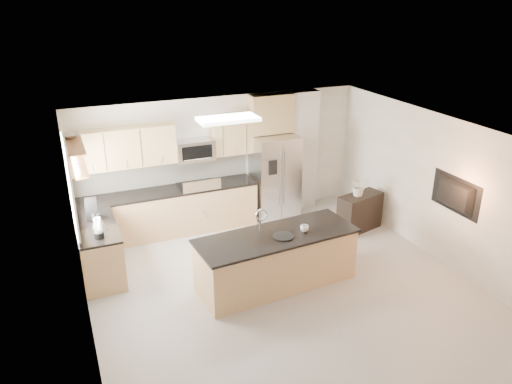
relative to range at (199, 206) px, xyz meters
name	(u,v)px	position (x,y,z in m)	size (l,w,h in m)	color
floor	(289,295)	(0.60, -2.92, -0.47)	(6.50, 6.50, 0.00)	#ACA9A3
ceiling	(293,139)	(0.60, -2.92, 2.13)	(6.00, 6.50, 0.02)	white
wall_back	(221,159)	(0.60, 0.33, 0.83)	(6.00, 0.02, 2.60)	silver
wall_front	(444,360)	(0.60, -6.17, 0.83)	(6.00, 0.02, 2.60)	silver
wall_left	(83,262)	(-2.40, -2.92, 0.83)	(0.02, 6.50, 2.60)	silver
wall_right	(447,193)	(3.60, -2.92, 0.83)	(0.02, 6.50, 2.60)	silver
back_counter	(168,211)	(-0.63, 0.01, 0.00)	(3.55, 0.66, 1.44)	tan
left_counter	(99,250)	(-2.07, -1.07, -0.01)	(0.66, 1.50, 0.92)	tan
range	(199,206)	(0.00, 0.00, 0.00)	(0.76, 0.64, 1.14)	black
upper_cabinets	(158,144)	(-0.70, 0.16, 1.35)	(3.50, 0.33, 0.75)	tan
microwave	(194,150)	(0.00, 0.12, 1.16)	(0.76, 0.40, 0.40)	#B8B8BB
refrigerator	(274,177)	(1.66, -0.05, 0.42)	(0.92, 0.78, 1.78)	#B8B8BB
partition_column	(302,151)	(2.42, 0.18, 0.83)	(0.60, 0.30, 2.60)	beige
window	(71,187)	(-2.38, -1.07, 1.18)	(0.04, 1.15, 1.65)	white
shelf_lower	(76,166)	(-2.25, -0.97, 1.48)	(0.30, 1.20, 0.04)	olive
shelf_upper	(73,144)	(-2.25, -0.97, 1.85)	(0.30, 1.20, 0.04)	olive
ceiling_fixture	(228,119)	(0.20, -1.32, 2.09)	(1.00, 0.50, 0.06)	white
island	(276,259)	(0.56, -2.52, -0.01)	(2.70, 1.15, 1.34)	tan
credenza	(360,212)	(2.97, -1.33, -0.09)	(0.95, 0.40, 0.76)	black
cup	(304,228)	(1.02, -2.59, 0.49)	(0.14, 0.14, 0.11)	white
platter	(283,236)	(0.62, -2.63, 0.45)	(0.34, 0.34, 0.02)	black
blender	(98,229)	(-2.07, -1.56, 0.60)	(0.15, 0.15, 0.35)	black
kettle	(100,223)	(-2.03, -1.26, 0.57)	(0.23, 0.23, 0.29)	#B8B8BB
coffee_maker	(92,210)	(-2.09, -0.80, 0.62)	(0.21, 0.25, 0.36)	black
bowl	(71,135)	(-2.25, -0.67, 1.91)	(0.37, 0.37, 0.09)	#B8B8BB
flower_vase	(359,181)	(2.90, -1.33, 0.59)	(0.56, 0.48, 0.62)	silver
television	(452,195)	(3.51, -3.12, 0.88)	(1.08, 0.14, 0.62)	black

